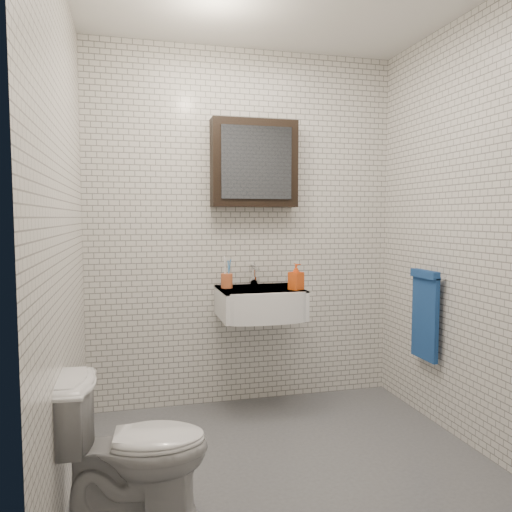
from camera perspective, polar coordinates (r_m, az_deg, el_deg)
The scene contains 9 objects.
ground at distance 2.91m, azimuth 3.58°, elevation -22.64°, with size 2.20×2.00×0.01m, color #4E5055.
room_shell at distance 2.59m, azimuth 3.74°, elevation 7.48°, with size 2.22×2.02×2.51m.
washbasin at distance 3.36m, azimuth 0.60°, elevation -5.37°, with size 0.55×0.50×0.20m.
faucet at distance 3.52m, azimuth -0.21°, elevation -2.26°, with size 0.06×0.20×0.15m.
mirror_cabinet at distance 3.51m, azimuth -0.20°, elevation 10.51°, with size 0.60×0.15×0.60m.
towel_rail at distance 3.42m, azimuth 18.77°, elevation -5.98°, with size 0.09×0.30×0.58m.
toothbrush_cup at distance 3.39m, azimuth -3.36°, elevation -2.75°, with size 0.10×0.10×0.22m.
soap_bottle at distance 3.30m, azimuth 4.60°, elevation -2.37°, with size 0.08×0.08×0.17m, color orange.
toilet at distance 2.38m, azimuth -13.83°, elevation -20.50°, with size 0.37×0.64×0.66m, color silver.
Camera 1 is at (-0.80, -2.46, 1.33)m, focal length 35.00 mm.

